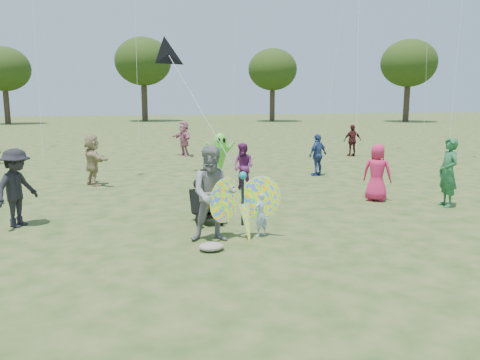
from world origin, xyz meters
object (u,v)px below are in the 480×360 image
(crowd_b, at_px, (17,188))
(child_girl, at_px, (261,214))
(butterfly_kite, at_px, (244,207))
(crowd_c, at_px, (318,155))
(adult_man, at_px, (214,194))
(crowd_d, at_px, (93,160))
(crowd_h, at_px, (352,140))
(jogging_stroller, at_px, (206,196))
(crowd_a, at_px, (377,173))
(crowd_j, at_px, (184,138))
(crowd_e, at_px, (243,167))
(crowd_f, at_px, (448,172))
(alien_kite, at_px, (220,156))

(crowd_b, bearing_deg, child_girl, -81.20)
(butterfly_kite, bearing_deg, child_girl, 7.81)
(crowd_b, xyz_separation_m, crowd_c, (9.61, 4.73, -0.10))
(crowd_c, xyz_separation_m, butterfly_kite, (-4.96, -7.03, -0.11))
(adult_man, relative_size, butterfly_kite, 1.12)
(crowd_d, xyz_separation_m, crowd_h, (12.45, 4.94, -0.06))
(crowd_d, relative_size, jogging_stroller, 1.53)
(adult_man, relative_size, crowd_d, 1.14)
(crowd_d, relative_size, butterfly_kite, 0.98)
(jogging_stroller, bearing_deg, crowd_a, -6.04)
(crowd_a, xyz_separation_m, crowd_c, (0.31, 4.54, -0.02))
(adult_man, height_order, butterfly_kite, adult_man)
(crowd_d, relative_size, crowd_j, 0.97)
(crowd_b, bearing_deg, crowd_h, -21.78)
(crowd_a, relative_size, crowd_b, 0.91)
(crowd_a, distance_m, butterfly_kite, 5.28)
(crowd_e, xyz_separation_m, crowd_f, (4.60, -3.74, 0.18))
(crowd_f, height_order, alien_kite, crowd_f)
(crowd_c, xyz_separation_m, crowd_f, (1.11, -5.69, 0.14))
(child_girl, height_order, crowd_c, crowd_c)
(adult_man, distance_m, crowd_b, 4.62)
(jogging_stroller, bearing_deg, crowd_e, 44.35)
(child_girl, bearing_deg, butterfly_kite, -17.53)
(adult_man, bearing_deg, crowd_b, 161.85)
(crowd_a, bearing_deg, butterfly_kite, 69.18)
(crowd_c, height_order, crowd_j, crowd_j)
(child_girl, relative_size, crowd_f, 0.52)
(crowd_j, bearing_deg, crowd_b, -44.58)
(crowd_e, height_order, crowd_f, crowd_f)
(adult_man, xyz_separation_m, crowd_a, (5.28, 2.47, -0.16))
(crowd_e, bearing_deg, crowd_a, 13.62)
(crowd_c, distance_m, crowd_e, 4.00)
(crowd_j, relative_size, butterfly_kite, 1.02)
(child_girl, distance_m, crowd_a, 4.93)
(crowd_j, bearing_deg, jogging_stroller, -26.63)
(crowd_c, bearing_deg, crowd_e, 2.89)
(crowd_d, bearing_deg, child_girl, -175.92)
(crowd_a, relative_size, butterfly_kite, 0.93)
(crowd_b, xyz_separation_m, crowd_f, (10.72, -0.97, 0.04))
(butterfly_kite, xyz_separation_m, alien_kite, (1.03, 6.36, 0.29))
(child_girl, xyz_separation_m, crowd_b, (-5.03, 2.25, 0.41))
(adult_man, relative_size, crowd_e, 1.31)
(child_girl, height_order, crowd_f, crowd_f)
(adult_man, xyz_separation_m, alien_kite, (1.66, 6.34, -0.01))
(crowd_b, xyz_separation_m, crowd_h, (13.95, 9.88, -0.09))
(crowd_e, bearing_deg, alien_kite, 161.81)
(crowd_b, height_order, crowd_j, crowd_b)
(crowd_d, bearing_deg, jogging_stroller, -177.23)
(crowd_a, bearing_deg, child_girl, 70.75)
(crowd_h, relative_size, butterfly_kite, 0.92)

